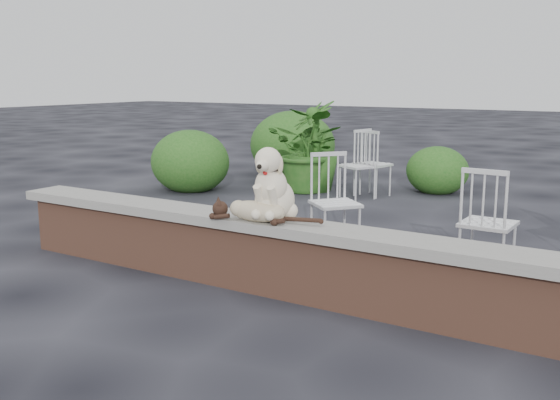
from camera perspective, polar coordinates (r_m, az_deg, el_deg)
The scene contains 12 objects.
ground at distance 4.91m, azimuth 3.08°, elevation -8.94°, with size 60.00×60.00×0.00m, color black.
brick_wall at distance 4.83m, azimuth 3.11°, elevation -6.15°, with size 6.00×0.30×0.50m, color brown.
capstone at distance 4.75m, azimuth 3.14°, elevation -2.81°, with size 6.20×0.40×0.08m, color slate.
dog at distance 4.91m, azimuth -0.48°, elevation 1.63°, with size 0.38×0.51×0.59m, color beige, non-canonical shape.
cat at distance 4.87m, azimuth -2.21°, elevation -0.90°, with size 1.06×0.25×0.18m, color tan, non-canonical shape.
chair_a at distance 6.24m, azimuth 5.00°, elevation -0.17°, with size 0.56×0.56×0.94m, color white, non-canonical shape.
chair_c at distance 5.65m, azimuth 18.21°, elevation -1.86°, with size 0.56×0.56×0.94m, color white, non-canonical shape.
chair_b at distance 8.93m, azimuth 7.06°, elevation 3.17°, with size 0.56×0.56×0.94m, color white, non-canonical shape.
chair_e at distance 9.10m, azimuth 8.32°, elevation 3.28°, with size 0.56×0.56×0.94m, color white, non-canonical shape.
potted_plant_a at distance 9.33m, azimuth 2.60°, elevation 4.49°, with size 1.11×0.96×1.24m, color #1C5117.
potted_plant_b at distance 9.42m, azimuth 3.07°, elevation 4.86°, with size 0.75×0.75×1.34m, color #1C5117.
shrubbery at distance 10.25m, azimuth 0.07°, elevation 4.25°, with size 4.27×3.27×1.17m.
Camera 1 is at (2.21, -4.05, 1.67)m, focal length 40.71 mm.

